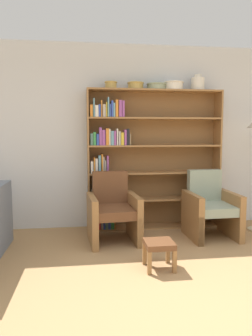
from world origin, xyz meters
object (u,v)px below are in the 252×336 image
object	(u,v)px
bookshelf	(142,160)
armchair_leather	(113,211)
bowl_stoneware	(111,85)
bowl_sage	(156,86)
armchair_cushioned	(210,208)
bowl_brass	(173,85)
vase_tall	(198,84)
bowl_copper	(136,85)
footstool	(159,247)

from	to	relation	value
bookshelf	armchair_leather	xyz separation A→B (m)	(-0.49, -0.56, -0.63)
bowl_stoneware	bowl_sage	bearing A→B (deg)	0.00
bowl_stoneware	armchair_leather	bearing A→B (deg)	-93.32
bookshelf	armchair_cushioned	bearing A→B (deg)	-33.02
bowl_sage	bowl_brass	size ratio (longest dim) A/B	0.97
bowl_stoneware	armchair_cushioned	size ratio (longest dim) A/B	0.20
armchair_leather	bowl_brass	bearing A→B (deg)	-154.98
armchair_leather	armchair_cushioned	bearing A→B (deg)	175.43
bowl_stoneware	vase_tall	size ratio (longest dim) A/B	0.80
bowl_brass	armchair_cushioned	bearing A→B (deg)	-53.88
bookshelf	vase_tall	xyz separation A→B (m)	(0.84, -0.02, 1.13)
vase_tall	bookshelf	bearing A→B (deg)	178.80
bowl_stoneware	bowl_copper	xyz separation A→B (m)	(0.36, 0.00, -0.00)
bookshelf	bowl_copper	size ratio (longest dim) A/B	8.50
bowl_brass	armchair_leather	world-z (taller)	bowl_brass
bowl_sage	bowl_stoneware	bearing A→B (deg)	180.00
bowl_brass	vase_tall	world-z (taller)	vase_tall
vase_tall	footstool	bearing A→B (deg)	-121.55
bowl_stoneware	bowl_sage	distance (m)	0.67
bowl_stoneware	footstool	bearing A→B (deg)	-76.35
armchair_cushioned	bowl_sage	bearing A→B (deg)	-41.15
bowl_copper	armchair_leather	bearing A→B (deg)	-125.76
vase_tall	footstool	distance (m)	2.63
bowl_copper	armchair_cushioned	world-z (taller)	bowl_copper
bowl_copper	armchair_cushioned	distance (m)	2.05
vase_tall	bowl_sage	bearing A→B (deg)	-180.00
vase_tall	footstool	world-z (taller)	vase_tall
bowl_stoneware	bookshelf	bearing A→B (deg)	2.19
armchair_leather	footstool	bearing A→B (deg)	107.78
bookshelf	armchair_leather	size ratio (longest dim) A/B	2.27
bookshelf	bowl_brass	bearing A→B (deg)	-2.15
bowl_copper	bowl_brass	bearing A→B (deg)	-0.00
bookshelf	bowl_sage	bearing A→B (deg)	-4.80
bookshelf	vase_tall	world-z (taller)	vase_tall
bookshelf	bowl_sage	distance (m)	1.11
bowl_stoneware	bowl_copper	world-z (taller)	bowl_stoneware
bowl_copper	bowl_brass	distance (m)	0.57
bookshelf	bowl_copper	bearing A→B (deg)	-169.96
bowl_copper	armchair_cushioned	xyz separation A→B (m)	(0.96, -0.54, -1.72)
bowl_stoneware	armchair_cushioned	bearing A→B (deg)	-22.34
footstool	bookshelf	bearing A→B (deg)	86.60
footstool	bowl_stoneware	bearing A→B (deg)	103.65
bowl_brass	armchair_cushioned	distance (m)	1.86
bowl_copper	bowl_stoneware	bearing A→B (deg)	180.00
bowl_brass	armchair_cushioned	world-z (taller)	bowl_brass
bowl_stoneware	vase_tall	distance (m)	1.30
bowl_sage	armchair_leather	xyz separation A→B (m)	(-0.70, -0.54, -1.72)
bowl_brass	armchair_leather	xyz separation A→B (m)	(-0.96, -0.54, -1.73)
armchair_leather	armchair_cushioned	distance (m)	1.36
armchair_leather	vase_tall	bearing A→B (deg)	-162.34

